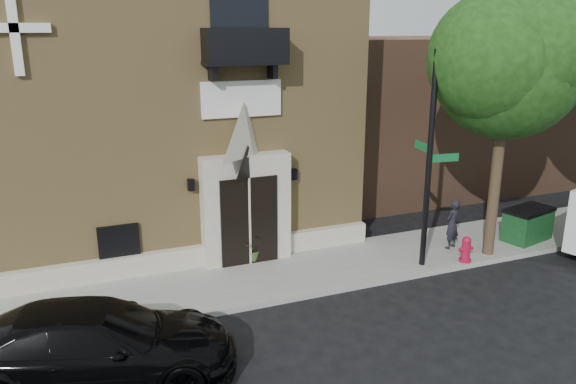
% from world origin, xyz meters
% --- Properties ---
extents(ground, '(120.00, 120.00, 0.00)m').
position_xyz_m(ground, '(0.00, 0.00, 0.00)').
color(ground, black).
rests_on(ground, ground).
extents(sidewalk, '(42.00, 3.00, 0.15)m').
position_xyz_m(sidewalk, '(1.00, 1.50, 0.07)').
color(sidewalk, gray).
rests_on(sidewalk, ground).
extents(church, '(12.20, 11.01, 9.30)m').
position_xyz_m(church, '(-2.99, 7.95, 4.63)').
color(church, '#A9884F').
rests_on(church, ground).
extents(neighbour_building, '(18.00, 8.00, 6.40)m').
position_xyz_m(neighbour_building, '(12.00, 9.00, 3.20)').
color(neighbour_building, brown).
rests_on(neighbour_building, ground).
extents(street_tree_left, '(4.97, 4.38, 7.77)m').
position_xyz_m(street_tree_left, '(6.03, 0.35, 5.87)').
color(street_tree_left, '#38281C').
rests_on(street_tree_left, sidewalk).
extents(black_sedan, '(5.89, 3.51, 1.60)m').
position_xyz_m(black_sedan, '(-5.52, -1.58, 0.80)').
color(black_sedan, black).
rests_on(black_sedan, ground).
extents(street_sign, '(0.97, 1.03, 6.13)m').
position_xyz_m(street_sign, '(3.66, 0.52, 3.23)').
color(street_sign, black).
rests_on(street_sign, sidewalk).
extents(fire_hydrant, '(0.45, 0.36, 0.79)m').
position_xyz_m(fire_hydrant, '(4.93, 0.20, 0.54)').
color(fire_hydrant, '#A30F2E').
rests_on(fire_hydrant, sidewalk).
extents(dumpster, '(1.80, 1.28, 1.07)m').
position_xyz_m(dumpster, '(7.96, 0.91, 0.69)').
color(dumpster, '#103D18').
rests_on(dumpster, sidewalk).
extents(planter, '(0.89, 0.84, 0.80)m').
position_xyz_m(planter, '(-0.86, 2.63, 0.55)').
color(planter, '#395E26').
rests_on(planter, sidewalk).
extents(pedestrian_near, '(0.67, 0.57, 1.57)m').
position_xyz_m(pedestrian_near, '(5.21, 1.25, 0.94)').
color(pedestrian_near, black).
rests_on(pedestrian_near, sidewalk).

